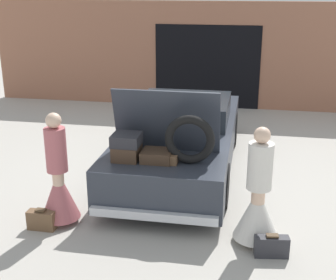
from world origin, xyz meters
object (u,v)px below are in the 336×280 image
at_px(car, 181,138).
at_px(suitcase_beside_left_person, 42,220).
at_px(person_right, 258,203).
at_px(person_left, 59,184).
at_px(suitcase_beside_right_person, 271,246).

xyz_separation_m(car, suitcase_beside_left_person, (-1.55, -2.57, -0.45)).
relative_size(car, person_right, 3.08).
bearing_deg(suitcase_beside_left_person, person_left, 53.98).
relative_size(suitcase_beside_left_person, suitcase_beside_right_person, 0.88).
xyz_separation_m(person_left, suitcase_beside_right_person, (2.94, -0.37, -0.44)).
relative_size(person_left, suitcase_beside_left_person, 4.16).
bearing_deg(suitcase_beside_right_person, car, 120.26).
xyz_separation_m(car, person_left, (-1.37, -2.32, -0.01)).
relative_size(person_left, person_right, 1.02).
xyz_separation_m(person_left, suitcase_beside_left_person, (-0.18, -0.25, -0.44)).
xyz_separation_m(person_right, suitcase_beside_right_person, (0.20, -0.32, -0.43)).
bearing_deg(suitcase_beside_left_person, suitcase_beside_right_person, -2.21).
bearing_deg(person_left, suitcase_beside_right_person, 85.91).
xyz_separation_m(suitcase_beside_left_person, suitcase_beside_right_person, (3.13, -0.12, -0.00)).
xyz_separation_m(car, suitcase_beside_right_person, (1.57, -2.69, -0.45)).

